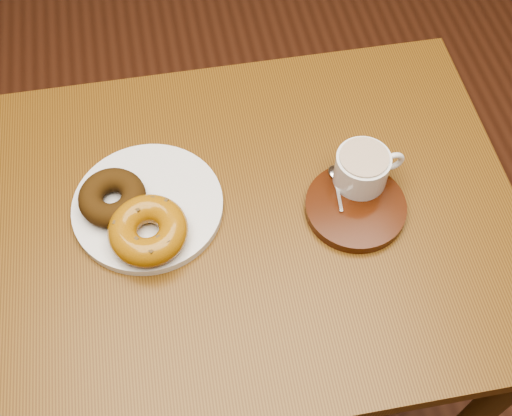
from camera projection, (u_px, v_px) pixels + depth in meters
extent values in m
cube|color=brown|center=(244.00, 222.00, 1.02)|extent=(0.89, 0.68, 0.03)
cylinder|color=#442D13|center=(58.00, 235.00, 1.48)|extent=(0.05, 0.05, 0.79)
cylinder|color=#442D13|center=(387.00, 186.00, 1.56)|extent=(0.05, 0.05, 0.79)
cylinder|color=silver|center=(148.00, 206.00, 1.01)|extent=(0.28, 0.28, 0.01)
torus|color=#38220B|center=(112.00, 198.00, 0.99)|extent=(0.12, 0.12, 0.04)
torus|color=#9A6310|center=(148.00, 230.00, 0.95)|extent=(0.14, 0.14, 0.04)
cube|color=#483518|center=(172.00, 219.00, 0.94)|extent=(0.01, 0.01, 0.00)
cube|color=#483518|center=(167.00, 209.00, 0.95)|extent=(0.01, 0.01, 0.00)
cube|color=#483518|center=(157.00, 203.00, 0.96)|extent=(0.01, 0.01, 0.00)
cube|color=#483518|center=(144.00, 202.00, 0.96)|extent=(0.01, 0.01, 0.00)
cube|color=#483518|center=(131.00, 207.00, 0.95)|extent=(0.01, 0.01, 0.00)
cube|color=#483518|center=(123.00, 217.00, 0.94)|extent=(0.01, 0.01, 0.00)
cube|color=#483518|center=(120.00, 228.00, 0.93)|extent=(0.01, 0.01, 0.00)
cube|color=#483518|center=(125.00, 239.00, 0.92)|extent=(0.01, 0.01, 0.00)
cube|color=#483518|center=(135.00, 245.00, 0.92)|extent=(0.01, 0.01, 0.00)
cube|color=#483518|center=(149.00, 246.00, 0.92)|extent=(0.01, 0.01, 0.00)
cube|color=#483518|center=(162.00, 241.00, 0.92)|extent=(0.01, 0.01, 0.00)
cube|color=#483518|center=(170.00, 231.00, 0.93)|extent=(0.01, 0.01, 0.00)
cylinder|color=#341407|center=(355.00, 207.00, 1.01)|extent=(0.21, 0.21, 0.02)
cylinder|color=silver|center=(362.00, 169.00, 1.00)|extent=(0.09, 0.09, 0.06)
cylinder|color=brown|center=(364.00, 157.00, 0.98)|extent=(0.08, 0.08, 0.00)
torus|color=silver|center=(392.00, 161.00, 1.01)|extent=(0.04, 0.01, 0.04)
ellipsoid|color=silver|center=(334.00, 172.00, 1.03)|extent=(0.02, 0.03, 0.01)
cube|color=silver|center=(338.00, 192.00, 1.01)|extent=(0.01, 0.07, 0.00)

